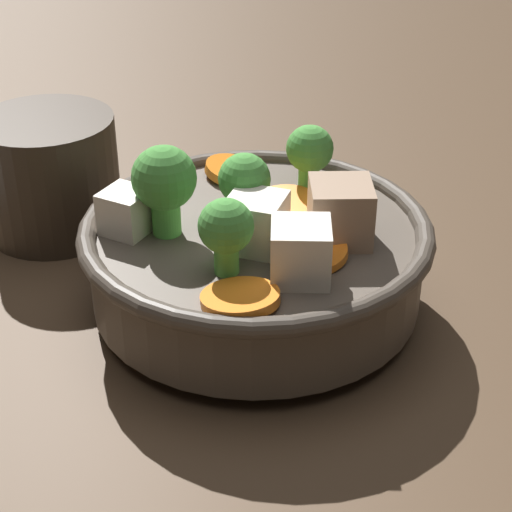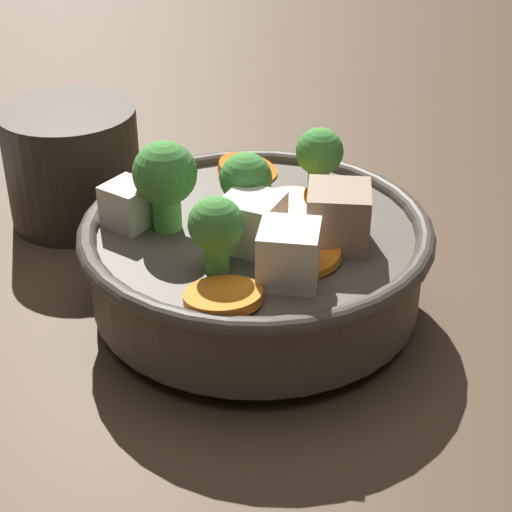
% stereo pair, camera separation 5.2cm
% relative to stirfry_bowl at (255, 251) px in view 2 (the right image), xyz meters
% --- Properties ---
extents(ground_plane, '(3.00, 3.00, 0.00)m').
position_rel_stirfry_bowl_xyz_m(ground_plane, '(0.00, -0.00, -0.04)').
color(ground_plane, '#4C3826').
extents(stirfry_bowl, '(0.21, 0.21, 0.11)m').
position_rel_stirfry_bowl_xyz_m(stirfry_bowl, '(0.00, 0.00, 0.00)').
color(stirfry_bowl, '#51473D').
rests_on(stirfry_bowl, ground_plane).
extents(dark_mug, '(0.12, 0.10, 0.09)m').
position_rel_stirfry_bowl_xyz_m(dark_mug, '(0.18, 0.03, 0.00)').
color(dark_mug, '#33281E').
rests_on(dark_mug, ground_plane).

